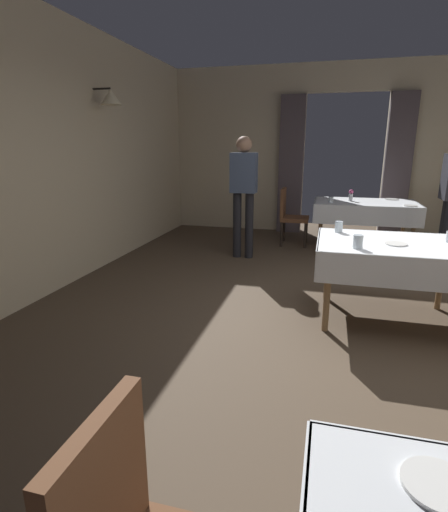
{
  "coord_description": "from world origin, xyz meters",
  "views": [
    {
      "loc": [
        -0.23,
        -3.51,
        1.58
      ],
      "look_at": [
        -1.24,
        0.36,
        0.47
      ],
      "focal_mm": 27.77,
      "sensor_mm": 36.0,
      "label": 1
    }
  ],
  "objects_px": {
    "flower_vase_far": "(351,195)",
    "plate_far_c": "(392,199)",
    "dining_table_mid": "(392,252)",
    "glass_mid_b": "(339,227)",
    "glass_mid_a": "(358,242)",
    "plate_near_b": "(439,485)",
    "glass_far_b": "(331,200)",
    "person_waiter_by_doorway": "(244,187)",
    "chair_far_left": "(290,214)",
    "plate_far_d": "(411,206)",
    "plate_mid_d": "(396,244)",
    "dining_table_far": "(365,207)"
  },
  "relations": [
    {
      "from": "plate_mid_d",
      "to": "person_waiter_by_doorway",
      "type": "bearing_deg",
      "value": 133.11
    },
    {
      "from": "dining_table_mid",
      "to": "chair_far_left",
      "type": "xyz_separation_m",
      "value": [
        -1.18,
        2.77,
        -0.14
      ]
    },
    {
      "from": "plate_near_b",
      "to": "glass_mid_a",
      "type": "height_order",
      "value": "glass_mid_a"
    },
    {
      "from": "dining_table_mid",
      "to": "chair_far_left",
      "type": "distance_m",
      "value": 3.02
    },
    {
      "from": "glass_far_b",
      "to": "plate_far_d",
      "type": "height_order",
      "value": "glass_far_b"
    },
    {
      "from": "glass_mid_a",
      "to": "glass_mid_b",
      "type": "relative_size",
      "value": 1.04
    },
    {
      "from": "chair_far_left",
      "to": "flower_vase_far",
      "type": "distance_m",
      "value": 0.99
    },
    {
      "from": "plate_near_b",
      "to": "glass_far_b",
      "type": "height_order",
      "value": "glass_far_b"
    },
    {
      "from": "plate_mid_d",
      "to": "glass_far_b",
      "type": "height_order",
      "value": "glass_far_b"
    },
    {
      "from": "flower_vase_far",
      "to": "plate_far_d",
      "type": "distance_m",
      "value": 0.9
    },
    {
      "from": "chair_far_left",
      "to": "flower_vase_far",
      "type": "relative_size",
      "value": 5.14
    },
    {
      "from": "glass_mid_a",
      "to": "flower_vase_far",
      "type": "height_order",
      "value": "flower_vase_far"
    },
    {
      "from": "flower_vase_far",
      "to": "plate_far_c",
      "type": "xyz_separation_m",
      "value": [
        0.66,
        0.36,
        -0.09
      ]
    },
    {
      "from": "person_waiter_by_doorway",
      "to": "glass_mid_b",
      "type": "bearing_deg",
      "value": -48.95
    },
    {
      "from": "glass_mid_a",
      "to": "glass_far_b",
      "type": "distance_m",
      "value": 2.92
    },
    {
      "from": "dining_table_mid",
      "to": "glass_mid_b",
      "type": "xyz_separation_m",
      "value": [
        -0.47,
        0.32,
        0.15
      ]
    },
    {
      "from": "chair_far_left",
      "to": "plate_near_b",
      "type": "xyz_separation_m",
      "value": [
        0.9,
        -5.59,
        0.24
      ]
    },
    {
      "from": "glass_far_b",
      "to": "glass_mid_b",
      "type": "bearing_deg",
      "value": -88.11
    },
    {
      "from": "dining_table_mid",
      "to": "person_waiter_by_doorway",
      "type": "bearing_deg",
      "value": 134.29
    },
    {
      "from": "glass_mid_a",
      "to": "glass_mid_b",
      "type": "bearing_deg",
      "value": 102.67
    },
    {
      "from": "chair_far_left",
      "to": "glass_far_b",
      "type": "height_order",
      "value": "chair_far_left"
    },
    {
      "from": "glass_mid_b",
      "to": "flower_vase_far",
      "type": "height_order",
      "value": "flower_vase_far"
    },
    {
      "from": "dining_table_far",
      "to": "glass_mid_a",
      "type": "height_order",
      "value": "glass_mid_a"
    },
    {
      "from": "plate_near_b",
      "to": "chair_far_left",
      "type": "bearing_deg",
      "value": 99.15
    },
    {
      "from": "plate_near_b",
      "to": "person_waiter_by_doorway",
      "type": "relative_size",
      "value": 0.11
    },
    {
      "from": "person_waiter_by_doorway",
      "to": "glass_mid_a",
      "type": "bearing_deg",
      "value": -55.95
    },
    {
      "from": "chair_far_left",
      "to": "flower_vase_far",
      "type": "height_order",
      "value": "same"
    },
    {
      "from": "plate_near_b",
      "to": "glass_mid_b",
      "type": "relative_size",
      "value": 1.68
    },
    {
      "from": "plate_mid_d",
      "to": "flower_vase_far",
      "type": "relative_size",
      "value": 1.04
    },
    {
      "from": "glass_mid_b",
      "to": "chair_far_left",
      "type": "bearing_deg",
      "value": 106.14
    },
    {
      "from": "dining_table_mid",
      "to": "plate_far_d",
      "type": "xyz_separation_m",
      "value": [
        0.57,
        2.46,
        0.1
      ]
    },
    {
      "from": "dining_table_mid",
      "to": "dining_table_far",
      "type": "bearing_deg",
      "value": 90.36
    },
    {
      "from": "glass_far_b",
      "to": "person_waiter_by_doorway",
      "type": "distance_m",
      "value": 1.47
    },
    {
      "from": "chair_far_left",
      "to": "flower_vase_far",
      "type": "bearing_deg",
      "value": 2.96
    },
    {
      "from": "glass_mid_b",
      "to": "glass_far_b",
      "type": "relative_size",
      "value": 1.31
    },
    {
      "from": "glass_mid_b",
      "to": "plate_mid_d",
      "type": "distance_m",
      "value": 0.63
    },
    {
      "from": "plate_mid_d",
      "to": "glass_mid_b",
      "type": "bearing_deg",
      "value": 139.5
    },
    {
      "from": "chair_far_left",
      "to": "glass_mid_a",
      "type": "distance_m",
      "value": 3.22
    },
    {
      "from": "chair_far_left",
      "to": "plate_far_d",
      "type": "relative_size",
      "value": 5.03
    },
    {
      "from": "plate_near_b",
      "to": "person_waiter_by_doorway",
      "type": "xyz_separation_m",
      "value": [
        -1.48,
        4.62,
        0.27
      ]
    },
    {
      "from": "glass_mid_b",
      "to": "glass_far_b",
      "type": "xyz_separation_m",
      "value": [
        -0.07,
        2.27,
        -0.01
      ]
    },
    {
      "from": "dining_table_mid",
      "to": "glass_mid_b",
      "type": "relative_size",
      "value": 12.04
    },
    {
      "from": "plate_far_c",
      "to": "glass_mid_a",
      "type": "bearing_deg",
      "value": -101.92
    },
    {
      "from": "plate_near_b",
      "to": "flower_vase_far",
      "type": "relative_size",
      "value": 1.02
    },
    {
      "from": "glass_mid_b",
      "to": "flower_vase_far",
      "type": "bearing_deg",
      "value": 84.83
    },
    {
      "from": "plate_mid_d",
      "to": "plate_near_b",
      "type": "bearing_deg",
      "value": -96.05
    },
    {
      "from": "dining_table_far",
      "to": "plate_near_b",
      "type": "xyz_separation_m",
      "value": [
        -0.26,
        -5.63,
        0.1
      ]
    },
    {
      "from": "flower_vase_far",
      "to": "plate_far_c",
      "type": "distance_m",
      "value": 0.76
    },
    {
      "from": "person_waiter_by_doorway",
      "to": "flower_vase_far",
      "type": "bearing_deg",
      "value": 33.88
    },
    {
      "from": "chair_far_left",
      "to": "plate_far_d",
      "type": "bearing_deg",
      "value": -10.19
    }
  ]
}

